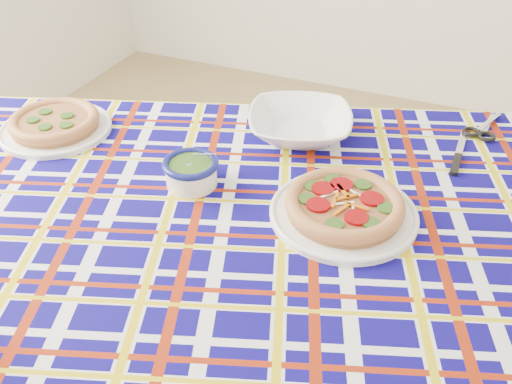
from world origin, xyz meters
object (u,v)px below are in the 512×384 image
at_px(main_focaccia_plate, 344,205).
at_px(dining_table, 254,240).
at_px(serving_bowl, 300,124).
at_px(pesto_bowl, 191,170).

bearing_deg(main_focaccia_plate, dining_table, -160.81).
bearing_deg(dining_table, serving_bowl, 74.16).
relative_size(pesto_bowl, serving_bowl, 0.48).
distance_m(pesto_bowl, serving_bowl, 0.36).
distance_m(dining_table, serving_bowl, 0.38).
bearing_deg(main_focaccia_plate, serving_bowl, 124.93).
distance_m(main_focaccia_plate, pesto_bowl, 0.37).
relative_size(dining_table, main_focaccia_plate, 5.63).
distance_m(main_focaccia_plate, serving_bowl, 0.36).
bearing_deg(pesto_bowl, serving_bowl, 63.20).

